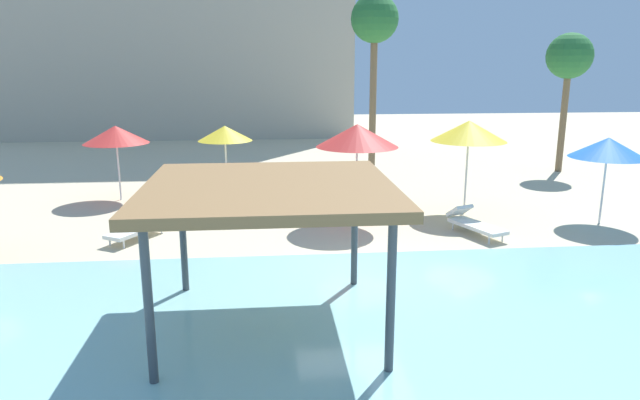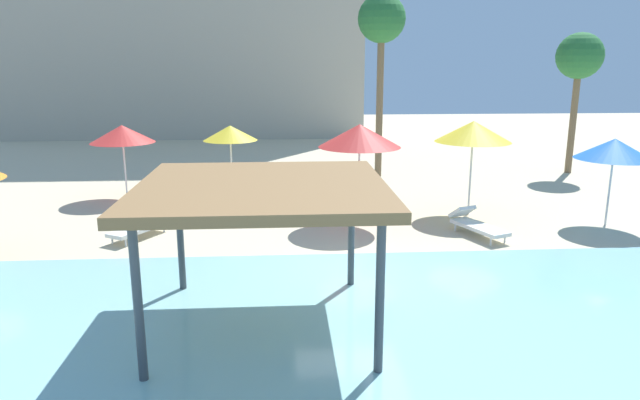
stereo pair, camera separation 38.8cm
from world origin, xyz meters
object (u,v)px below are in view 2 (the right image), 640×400
lounge_chair_3 (143,225)px  palm_tree_0 (579,59)px  beach_umbrella_yellow_2 (473,132)px  palm_tree_1 (382,24)px  lounge_chair_2 (269,201)px  beach_umbrella_red_6 (360,136)px  beach_umbrella_blue_3 (614,149)px  lounge_chair_0 (475,224)px  shade_pavilion (262,192)px  beach_umbrella_yellow_0 (230,133)px  beach_umbrella_red_4 (122,134)px

lounge_chair_3 → palm_tree_0: bearing=147.7°
beach_umbrella_yellow_2 → palm_tree_1: palm_tree_1 is taller
lounge_chair_3 → lounge_chair_2: bearing=156.9°
beach_umbrella_red_6 → lounge_chair_2: size_ratio=1.50×
beach_umbrella_yellow_2 → beach_umbrella_blue_3: (3.62, -1.50, -0.35)m
lounge_chair_0 → palm_tree_0: (7.06, 8.73, 4.46)m
beach_umbrella_yellow_2 → shade_pavilion: bearing=-129.8°
beach_umbrella_yellow_0 → palm_tree_0: bearing=13.0°
palm_tree_0 → palm_tree_1: (-8.36, -0.23, 1.34)m
shade_pavilion → beach_umbrella_red_6: beach_umbrella_red_6 is taller
palm_tree_0 → beach_umbrella_red_4: bearing=-168.4°
beach_umbrella_red_6 → palm_tree_1: bearing=76.0°
beach_umbrella_red_4 → lounge_chair_2: size_ratio=1.32×
beach_umbrella_yellow_0 → beach_umbrella_blue_3: 12.24m
palm_tree_0 → palm_tree_1: 8.47m
shade_pavilion → lounge_chair_0: bearing=42.6°
beach_umbrella_yellow_0 → beach_umbrella_red_6: beach_umbrella_red_6 is taller
beach_umbrella_blue_3 → beach_umbrella_red_4: 15.54m
beach_umbrella_blue_3 → beach_umbrella_red_6: beach_umbrella_red_6 is taller
lounge_chair_0 → palm_tree_0: size_ratio=0.34×
lounge_chair_0 → lounge_chair_3: (-9.14, 0.51, 0.00)m
beach_umbrella_yellow_2 → lounge_chair_3: 10.08m
beach_umbrella_yellow_2 → beach_umbrella_yellow_0: bearing=156.9°
beach_umbrella_blue_3 → beach_umbrella_yellow_0: bearing=157.1°
lounge_chair_2 → palm_tree_0: size_ratio=0.33×
beach_umbrella_yellow_2 → lounge_chair_0: (-0.53, -2.21, -2.28)m
beach_umbrella_yellow_2 → palm_tree_0: bearing=45.0°
beach_umbrella_yellow_2 → beach_umbrella_red_6: size_ratio=1.00×
beach_umbrella_yellow_0 → lounge_chair_0: size_ratio=1.26×
beach_umbrella_red_4 → lounge_chair_0: size_ratio=1.30×
beach_umbrella_yellow_2 → beach_umbrella_red_4: beach_umbrella_yellow_2 is taller
beach_umbrella_blue_3 → beach_umbrella_red_6: 7.26m
beach_umbrella_red_6 → palm_tree_1: (1.77, 7.10, 3.51)m
beach_umbrella_red_4 → lounge_chair_3: size_ratio=1.33×
beach_umbrella_yellow_0 → beach_umbrella_red_6: 5.75m
lounge_chair_0 → lounge_chair_2: (-5.75, 2.98, 0.00)m
beach_umbrella_red_6 → lounge_chair_0: beach_umbrella_red_6 is taller
beach_umbrella_blue_3 → lounge_chair_2: beach_umbrella_blue_3 is taller
beach_umbrella_yellow_0 → beach_umbrella_yellow_2: 8.32m
lounge_chair_0 → lounge_chair_3: same height
beach_umbrella_yellow_0 → palm_tree_1: palm_tree_1 is taller
beach_umbrella_red_6 → beach_umbrella_red_4: bearing=154.4°
lounge_chair_3 → palm_tree_0: (16.20, 8.23, 4.46)m
beach_umbrella_yellow_0 → palm_tree_0: 14.77m
beach_umbrella_yellow_2 → lounge_chair_3: (-9.67, -1.71, -2.28)m
beach_umbrella_red_6 → lounge_chair_2: (-2.68, 1.57, -2.28)m
beach_umbrella_red_4 → beach_umbrella_yellow_2: bearing=-14.3°
beach_umbrella_yellow_0 → beach_umbrella_yellow_2: size_ratio=0.85×
shade_pavilion → beach_umbrella_yellow_0: shade_pavilion is taller
shade_pavilion → beach_umbrella_yellow_2: size_ratio=1.45×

